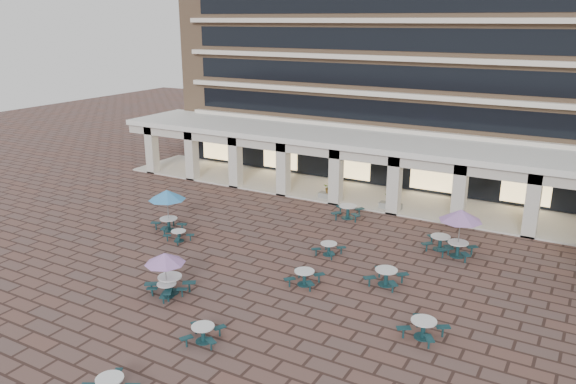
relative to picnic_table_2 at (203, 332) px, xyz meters
The scene contains 17 objects.
ground 6.34m from the picnic_table_2, 96.74° to the left, with size 120.00×120.00×0.00m, color brown.
apartment_building 34.02m from the picnic_table_2, 91.34° to the left, with size 40.00×15.50×25.20m.
retail_arcade 21.26m from the picnic_table_2, 92.02° to the left, with size 42.00×6.60×4.40m.
picnic_table_2 is the anchor object (origin of this frame).
picnic_table_3 8.89m from the picnic_table_2, 31.46° to the left, with size 2.01×2.01×0.79m.
picnic_table_4 13.07m from the picnic_table_2, 136.99° to the left, with size 2.24×2.24×2.58m.
picnic_table_5 4.73m from the picnic_table_2, 146.69° to the left, with size 2.16×2.16×0.85m.
picnic_table_6 4.66m from the picnic_table_2, 149.89° to the left, with size 1.89×1.89×2.18m.
picnic_table_7 9.59m from the picnic_table_2, 61.17° to the left, with size 1.90×1.90×0.82m.
picnic_table_8 11.07m from the picnic_table_2, 135.11° to the left, with size 1.62×1.62×0.64m.
picnic_table_9 10.34m from the picnic_table_2, 86.52° to the left, with size 1.66×1.66×0.68m.
picnic_table_10 6.56m from the picnic_table_2, 79.78° to the left, with size 1.73×1.73×0.74m.
picnic_table_11 15.32m from the picnic_table_2, 63.34° to the left, with size 2.32×2.32×2.68m.
picnic_table_12 16.31m from the picnic_table_2, 93.02° to the left, with size 2.20×2.20×0.86m.
picnic_table_13 15.19m from the picnic_table_2, 67.78° to the left, with size 1.89×1.89×0.82m.
planter_left 19.52m from the picnic_table_2, 100.61° to the left, with size 1.50×0.67×1.31m.
planter_right 19.21m from the picnic_table_2, 87.00° to the left, with size 1.50×0.75×1.32m.
Camera 1 is at (13.44, -21.81, 12.41)m, focal length 35.00 mm.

